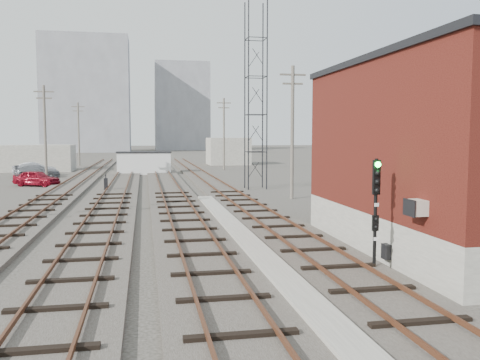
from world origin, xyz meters
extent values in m
plane|color=#282621|center=(0.00, 60.00, 0.00)|extent=(320.00, 320.00, 0.00)
cube|color=#332D28|center=(2.50, 39.00, 0.10)|extent=(3.20, 90.00, 0.20)
cube|color=#4C2816|center=(1.78, 39.00, 0.33)|extent=(0.07, 90.00, 0.12)
cube|color=#4C2816|center=(3.22, 39.00, 0.33)|extent=(0.07, 90.00, 0.12)
cube|color=#332D28|center=(-1.50, 39.00, 0.10)|extent=(3.20, 90.00, 0.20)
cube|color=#4C2816|center=(-2.22, 39.00, 0.33)|extent=(0.07, 90.00, 0.12)
cube|color=#4C2816|center=(-0.78, 39.00, 0.33)|extent=(0.07, 90.00, 0.12)
cube|color=#332D28|center=(-5.50, 39.00, 0.10)|extent=(3.20, 90.00, 0.20)
cube|color=#4C2816|center=(-6.22, 39.00, 0.33)|extent=(0.07, 90.00, 0.12)
cube|color=#4C2816|center=(-4.78, 39.00, 0.33)|extent=(0.07, 90.00, 0.12)
cube|color=#332D28|center=(-9.50, 39.00, 0.10)|extent=(3.20, 90.00, 0.20)
cube|color=#4C2816|center=(-10.22, 39.00, 0.33)|extent=(0.07, 90.00, 0.12)
cube|color=#4C2816|center=(-8.78, 39.00, 0.33)|extent=(0.07, 90.00, 0.12)
cube|color=gray|center=(0.50, 14.00, 0.13)|extent=(0.90, 28.00, 0.26)
cube|color=gray|center=(7.50, 12.00, 0.75)|extent=(6.00, 12.00, 1.50)
cube|color=#591F15|center=(7.50, 12.00, 4.25)|extent=(6.00, 12.00, 5.50)
cube|color=black|center=(7.50, 12.00, 7.10)|extent=(6.20, 12.20, 0.25)
cube|color=beige|center=(4.28, 8.00, 2.25)|extent=(0.45, 0.62, 0.45)
cube|color=black|center=(4.40, 10.00, 0.50)|extent=(0.20, 0.35, 0.50)
cylinder|color=black|center=(4.75, 34.25, 7.50)|extent=(0.10, 0.10, 15.00)
cylinder|color=black|center=(6.25, 34.25, 7.50)|extent=(0.10, 0.10, 15.00)
cylinder|color=black|center=(4.75, 35.75, 7.50)|extent=(0.10, 0.10, 15.00)
cylinder|color=black|center=(6.25, 35.75, 7.50)|extent=(0.10, 0.10, 15.00)
cylinder|color=#595147|center=(-12.50, 45.00, 4.50)|extent=(0.24, 0.24, 9.00)
cube|color=#595147|center=(-12.50, 45.00, 8.40)|extent=(1.80, 0.12, 0.12)
cube|color=#595147|center=(-12.50, 45.00, 7.80)|extent=(1.40, 0.12, 0.12)
cylinder|color=#595147|center=(-12.50, 70.00, 4.50)|extent=(0.24, 0.24, 9.00)
cube|color=#595147|center=(-12.50, 70.00, 8.40)|extent=(1.80, 0.12, 0.12)
cube|color=#595147|center=(-12.50, 70.00, 7.80)|extent=(1.40, 0.12, 0.12)
cylinder|color=#595147|center=(6.50, 28.00, 4.50)|extent=(0.24, 0.24, 9.00)
cube|color=#595147|center=(6.50, 28.00, 8.40)|extent=(1.80, 0.12, 0.12)
cube|color=#595147|center=(6.50, 28.00, 7.80)|extent=(1.40, 0.12, 0.12)
cylinder|color=#595147|center=(6.50, 58.00, 4.50)|extent=(0.24, 0.24, 9.00)
cube|color=#595147|center=(6.50, 58.00, 8.40)|extent=(1.80, 0.12, 0.12)
cube|color=#595147|center=(6.50, 58.00, 7.80)|extent=(1.40, 0.12, 0.12)
cube|color=gray|center=(-18.00, 135.00, 15.00)|extent=(22.00, 14.00, 30.00)
cube|color=gray|center=(8.00, 150.00, 13.00)|extent=(16.00, 12.00, 26.00)
cube|color=gray|center=(-16.00, 60.00, 1.60)|extent=(8.00, 5.00, 3.20)
cube|color=gray|center=(9.00, 70.00, 2.00)|extent=(6.00, 6.00, 4.00)
cube|color=gray|center=(3.70, 9.41, 0.05)|extent=(0.40, 0.40, 0.10)
cylinder|color=black|center=(3.70, 9.41, 1.80)|extent=(0.11, 0.11, 3.61)
cube|color=black|center=(3.70, 9.39, 3.02)|extent=(0.23, 0.10, 1.08)
sphere|color=#0CE533|center=(3.70, 9.30, 3.43)|extent=(0.18, 0.18, 0.18)
sphere|color=black|center=(3.70, 9.30, 3.16)|extent=(0.18, 0.18, 0.18)
sphere|color=black|center=(3.70, 9.30, 2.89)|extent=(0.18, 0.18, 0.18)
sphere|color=black|center=(3.70, 9.30, 2.61)|extent=(0.18, 0.18, 0.18)
cube|color=black|center=(3.70, 9.39, 1.58)|extent=(0.20, 0.09, 0.50)
cube|color=white|center=(3.70, 9.33, 2.16)|extent=(0.14, 0.02, 0.11)
cube|color=white|center=(3.70, 9.33, 1.08)|extent=(0.14, 0.02, 0.11)
cube|color=black|center=(-6.33, 34.62, 0.59)|extent=(0.31, 0.31, 0.98)
cylinder|color=black|center=(-6.33, 34.62, 1.23)|extent=(0.08, 0.08, 0.29)
cube|color=silver|center=(-3.45, 52.64, 1.22)|extent=(5.87, 2.50, 2.43)
cube|color=black|center=(-3.45, 52.64, 2.48)|extent=(6.07, 2.69, 0.12)
imported|color=maroon|center=(-12.50, 40.49, 0.68)|extent=(4.30, 3.20, 1.36)
imported|color=#A9ABB0|center=(-14.99, 52.26, 0.73)|extent=(4.62, 2.20, 1.46)
imported|color=slate|center=(-14.29, 49.99, 0.65)|extent=(4.52, 1.87, 1.31)
camera|label=1|loc=(-3.40, -5.29, 4.31)|focal=38.00mm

